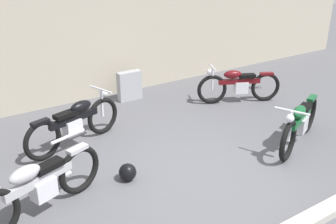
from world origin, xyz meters
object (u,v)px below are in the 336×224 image
object	(u,v)px
stone_marker	(130,86)
motorcycle_black	(75,123)
motorcycle_silver	(39,187)
helmet	(128,172)
motorcycle_maroon	(238,85)
motorcycle_green	(300,123)

from	to	relation	value
stone_marker	motorcycle_black	size ratio (longest dim) A/B	0.35
stone_marker	motorcycle_silver	xyz separation A→B (m)	(-3.11, -3.24, 0.11)
helmet	motorcycle_black	bearing A→B (deg)	98.52
motorcycle_silver	motorcycle_black	bearing A→B (deg)	-144.51
stone_marker	motorcycle_maroon	xyz separation A→B (m)	(2.06, -1.57, 0.08)
motorcycle_maroon	motorcycle_green	size ratio (longest dim) A/B	0.94
helmet	motorcycle_maroon	size ratio (longest dim) A/B	0.15
helmet	motorcycle_black	world-z (taller)	motorcycle_black
helmet	motorcycle_black	distance (m)	1.63
helmet	motorcycle_silver	xyz separation A→B (m)	(-1.40, -0.12, 0.32)
stone_marker	helmet	xyz separation A→B (m)	(-1.71, -3.12, -0.21)
stone_marker	motorcycle_silver	size ratio (longest dim) A/B	0.35
stone_marker	motorcycle_black	bearing A→B (deg)	-141.70
helmet	motorcycle_maroon	world-z (taller)	motorcycle_maroon
motorcycle_green	motorcycle_black	bearing A→B (deg)	-56.64
helmet	motorcycle_silver	bearing A→B (deg)	-174.94
stone_marker	motorcycle_green	bearing A→B (deg)	-68.39
stone_marker	motorcycle_maroon	bearing A→B (deg)	-37.32
motorcycle_black	motorcycle_silver	size ratio (longest dim) A/B	1.00
stone_marker	motorcycle_silver	bearing A→B (deg)	-133.83
stone_marker	motorcycle_green	size ratio (longest dim) A/B	0.36
stone_marker	helmet	bearing A→B (deg)	-118.74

